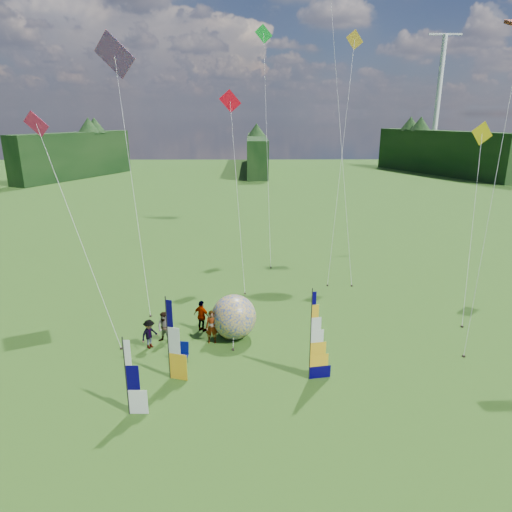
{
  "coord_description": "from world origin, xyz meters",
  "views": [
    {
      "loc": [
        -1.21,
        -16.5,
        11.9
      ],
      "look_at": [
        -1.0,
        4.0,
        5.5
      ],
      "focal_mm": 32.0,
      "sensor_mm": 36.0,
      "label": 1
    }
  ],
  "objects_px": {
    "camp_chair": "(181,355)",
    "kite_whale": "(340,113)",
    "spectator_a": "(212,327)",
    "spectator_b": "(165,328)",
    "bol_inflatable": "(234,317)",
    "spectator_c": "(149,334)",
    "side_banner_left": "(168,340)",
    "side_banner_far": "(126,378)",
    "spectator_d": "(202,316)",
    "feather_banner_main": "(311,337)"
  },
  "relations": [
    {
      "from": "camp_chair",
      "to": "kite_whale",
      "type": "xyz_separation_m",
      "value": [
        10.3,
        16.44,
        11.42
      ]
    },
    {
      "from": "spectator_a",
      "to": "camp_chair",
      "type": "height_order",
      "value": "spectator_a"
    },
    {
      "from": "spectator_b",
      "to": "bol_inflatable",
      "type": "bearing_deg",
      "value": 29.44
    },
    {
      "from": "spectator_c",
      "to": "spectator_a",
      "type": "bearing_deg",
      "value": -44.29
    },
    {
      "from": "bol_inflatable",
      "to": "kite_whale",
      "type": "height_order",
      "value": "kite_whale"
    },
    {
      "from": "side_banner_left",
      "to": "camp_chair",
      "type": "relative_size",
      "value": 3.51
    },
    {
      "from": "spectator_c",
      "to": "side_banner_far",
      "type": "bearing_deg",
      "value": -140.25
    },
    {
      "from": "bol_inflatable",
      "to": "spectator_a",
      "type": "height_order",
      "value": "bol_inflatable"
    },
    {
      "from": "bol_inflatable",
      "to": "spectator_b",
      "type": "distance_m",
      "value": 3.78
    },
    {
      "from": "side_banner_left",
      "to": "bol_inflatable",
      "type": "distance_m",
      "value": 5.05
    },
    {
      "from": "spectator_d",
      "to": "camp_chair",
      "type": "relative_size",
      "value": 1.63
    },
    {
      "from": "feather_banner_main",
      "to": "spectator_b",
      "type": "distance_m",
      "value": 8.37
    },
    {
      "from": "bol_inflatable",
      "to": "kite_whale",
      "type": "bearing_deg",
      "value": 59.98
    },
    {
      "from": "spectator_a",
      "to": "spectator_d",
      "type": "relative_size",
      "value": 1.0
    },
    {
      "from": "spectator_c",
      "to": "kite_whale",
      "type": "relative_size",
      "value": 0.07
    },
    {
      "from": "bol_inflatable",
      "to": "spectator_c",
      "type": "xyz_separation_m",
      "value": [
        -4.42,
        -1.13,
        -0.44
      ]
    },
    {
      "from": "feather_banner_main",
      "to": "side_banner_left",
      "type": "relative_size",
      "value": 1.1
    },
    {
      "from": "feather_banner_main",
      "to": "spectator_c",
      "type": "distance_m",
      "value": 8.78
    },
    {
      "from": "side_banner_far",
      "to": "feather_banner_main",
      "type": "bearing_deg",
      "value": 18.91
    },
    {
      "from": "spectator_c",
      "to": "camp_chair",
      "type": "distance_m",
      "value": 2.64
    },
    {
      "from": "spectator_d",
      "to": "spectator_b",
      "type": "bearing_deg",
      "value": 69.32
    },
    {
      "from": "camp_chair",
      "to": "bol_inflatable",
      "type": "bearing_deg",
      "value": 56.5
    },
    {
      "from": "spectator_a",
      "to": "kite_whale",
      "type": "xyz_separation_m",
      "value": [
        8.98,
        14.13,
        11.07
      ]
    },
    {
      "from": "spectator_c",
      "to": "kite_whale",
      "type": "distance_m",
      "value": 22.13
    },
    {
      "from": "side_banner_left",
      "to": "bol_inflatable",
      "type": "bearing_deg",
      "value": 70.77
    },
    {
      "from": "bol_inflatable",
      "to": "side_banner_left",
      "type": "bearing_deg",
      "value": -124.94
    },
    {
      "from": "side_banner_left",
      "to": "camp_chair",
      "type": "xyz_separation_m",
      "value": [
        0.38,
        1.18,
        -1.43
      ]
    },
    {
      "from": "feather_banner_main",
      "to": "kite_whale",
      "type": "distance_m",
      "value": 20.71
    },
    {
      "from": "side_banner_left",
      "to": "spectator_d",
      "type": "relative_size",
      "value": 2.15
    },
    {
      "from": "spectator_c",
      "to": "side_banner_left",
      "type": "bearing_deg",
      "value": -115.71
    },
    {
      "from": "bol_inflatable",
      "to": "spectator_c",
      "type": "height_order",
      "value": "bol_inflatable"
    },
    {
      "from": "spectator_b",
      "to": "spectator_a",
      "type": "bearing_deg",
      "value": 19.75
    },
    {
      "from": "side_banner_left",
      "to": "bol_inflatable",
      "type": "relative_size",
      "value": 1.62
    },
    {
      "from": "spectator_b",
      "to": "kite_whale",
      "type": "xyz_separation_m",
      "value": [
        11.53,
        14.07,
        11.12
      ]
    },
    {
      "from": "side_banner_far",
      "to": "kite_whale",
      "type": "distance_m",
      "value": 25.68
    },
    {
      "from": "spectator_c",
      "to": "spectator_d",
      "type": "height_order",
      "value": "spectator_d"
    },
    {
      "from": "camp_chair",
      "to": "spectator_c",
      "type": "bearing_deg",
      "value": 144.26
    },
    {
      "from": "feather_banner_main",
      "to": "camp_chair",
      "type": "distance_m",
      "value": 6.5
    },
    {
      "from": "side_banner_left",
      "to": "spectator_c",
      "type": "relative_size",
      "value": 2.5
    },
    {
      "from": "side_banner_far",
      "to": "bol_inflatable",
      "type": "distance_m",
      "value": 7.92
    },
    {
      "from": "camp_chair",
      "to": "spectator_d",
      "type": "bearing_deg",
      "value": 87.21
    },
    {
      "from": "spectator_d",
      "to": "kite_whale",
      "type": "distance_m",
      "value": 19.44
    },
    {
      "from": "spectator_b",
      "to": "spectator_d",
      "type": "height_order",
      "value": "spectator_d"
    },
    {
      "from": "spectator_d",
      "to": "side_banner_far",
      "type": "bearing_deg",
      "value": 107.15
    },
    {
      "from": "side_banner_far",
      "to": "spectator_c",
      "type": "relative_size",
      "value": 2.13
    },
    {
      "from": "kite_whale",
      "to": "spectator_b",
      "type": "bearing_deg",
      "value": -122.1
    },
    {
      "from": "side_banner_far",
      "to": "spectator_d",
      "type": "height_order",
      "value": "side_banner_far"
    },
    {
      "from": "spectator_d",
      "to": "kite_whale",
      "type": "bearing_deg",
      "value": -93.42
    },
    {
      "from": "side_banner_far",
      "to": "spectator_c",
      "type": "height_order",
      "value": "side_banner_far"
    },
    {
      "from": "feather_banner_main",
      "to": "camp_chair",
      "type": "xyz_separation_m",
      "value": [
        -6.15,
        1.33,
        -1.63
      ]
    }
  ]
}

